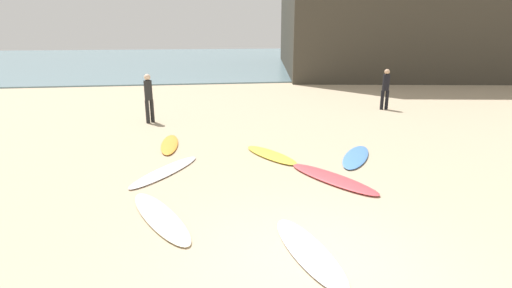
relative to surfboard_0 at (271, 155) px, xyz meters
name	(u,v)px	position (x,y,z in m)	size (l,w,h in m)	color
ground_plane	(317,266)	(-0.27, -5.11, -0.04)	(120.00, 120.00, 0.00)	tan
ocean_water	(211,59)	(-0.27, 34.30, 0.00)	(120.00, 40.00, 0.08)	slate
surfboard_0	(271,155)	(0.00, 0.00, 0.00)	(0.57, 2.00, 0.09)	yellow
surfboard_1	(332,178)	(1.06, -1.91, 0.00)	(0.60, 2.48, 0.09)	#E0474F
surfboard_2	(170,144)	(-2.75, 1.42, 0.00)	(0.48, 2.08, 0.08)	orange
surfboard_3	(309,251)	(-0.30, -4.74, -0.01)	(0.57, 2.16, 0.07)	white
surfboard_4	(160,217)	(-2.65, -3.23, -0.01)	(0.55, 2.47, 0.07)	#F5E7C0
surfboard_5	(165,171)	(-2.72, -0.85, -0.01)	(0.52, 2.44, 0.06)	silver
surfboard_6	(356,157)	(2.20, -0.49, 0.00)	(0.58, 2.13, 0.08)	#538FE1
beachgoer_near	(149,96)	(-3.61, 4.50, 0.94)	(0.40, 0.40, 1.76)	black
beachgoer_mid	(386,87)	(5.88, 5.51, 0.90)	(0.34, 0.30, 1.69)	black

